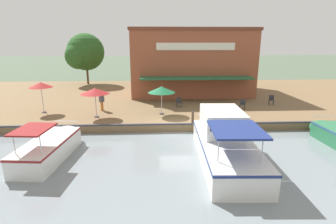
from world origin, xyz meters
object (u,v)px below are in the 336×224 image
Objects in this scene: person_near_entrance at (102,99)px; waterfront_restaurant at (189,61)px; cafe_chair_under_first_umbrella at (271,99)px; motorboat_outer_channel at (222,140)px; patio_umbrella_by_entrance at (41,85)px; tree_downstream_bank at (150,49)px; motorboat_far_downstream at (53,145)px; cafe_chair_mid_patio at (242,104)px; tree_upstream_bank at (84,53)px; patio_umbrella_far_corner at (162,90)px; mooring_post at (193,117)px; cafe_chair_back_row_seat at (179,102)px; patio_umbrella_mid_patio_right at (95,91)px.

waterfront_restaurant is at bearing 136.03° from person_near_entrance.
motorboat_outer_channel reaches higher than cafe_chair_under_first_umbrella.
cafe_chair_under_first_umbrella is at bearing 95.75° from person_near_entrance.
tree_downstream_bank is at bearing 150.26° from patio_umbrella_by_entrance.
motorboat_far_downstream is 0.79× the size of tree_downstream_bank.
tree_upstream_bank is at bearing -130.62° from cafe_chair_mid_patio.
cafe_chair_mid_patio is 17.40m from tree_downstream_bank.
patio_umbrella_far_corner is 0.26× the size of motorboat_outer_channel.
motorboat_outer_channel is (8.30, -3.85, -0.07)m from cafe_chair_mid_patio.
person_near_entrance is 1.75× the size of mooring_post.
mooring_post is (-4.35, -1.06, 0.06)m from motorboat_outer_channel.
patio_umbrella_by_entrance reaches higher than motorboat_outer_channel.
cafe_chair_mid_patio is (-0.38, 16.84, -1.84)m from patio_umbrella_by_entrance.
cafe_chair_mid_patio is at bearing 91.30° from patio_umbrella_by_entrance.
motorboat_far_downstream is at bearing -60.24° from cafe_chair_under_first_umbrella.
person_near_entrance is 0.18× the size of motorboat_outer_channel.
tree_upstream_bank is at bearing -146.77° from mooring_post.
patio_umbrella_by_entrance reaches higher than person_near_entrance.
cafe_chair_under_first_umbrella is 24.54m from tree_upstream_bank.
waterfront_restaurant reaches higher than cafe_chair_back_row_seat.
waterfront_restaurant is 5.08× the size of patio_umbrella_by_entrance.
patio_umbrella_far_corner is (-0.66, 5.09, -0.04)m from patio_umbrella_mid_patio_right.
waterfront_restaurant is 15.39× the size of cafe_chair_back_row_seat.
person_near_entrance is (-1.39, -5.05, -1.02)m from patio_umbrella_far_corner.
patio_umbrella_far_corner is 3.26m from cafe_chair_back_row_seat.
motorboat_outer_channel is at bearing 30.01° from tree_upstream_bank.
patio_umbrella_far_corner is 16.35m from tree_downstream_bank.
patio_umbrella_far_corner is at bearing -155.15° from motorboat_outer_channel.
tree_upstream_bank reaches higher than mooring_post.
cafe_chair_under_first_umbrella is 8.75m from cafe_chair_back_row_seat.
patio_umbrella_mid_patio_right reaches higher than patio_umbrella_far_corner.
patio_umbrella_far_corner is at bearing 32.11° from tree_upstream_bank.
motorboat_far_downstream is at bearing 24.84° from patio_umbrella_by_entrance.
patio_umbrella_far_corner reaches higher than motorboat_outer_channel.
waterfront_restaurant is 14.74m from tree_upstream_bank.
person_near_entrance is (-2.05, 0.04, -1.06)m from patio_umbrella_mid_patio_right.
patio_umbrella_by_entrance is 2.82× the size of mooring_post.
tree_downstream_bank reaches higher than tree_upstream_bank.
cafe_chair_back_row_seat is 0.12× the size of tree_upstream_bank.
motorboat_outer_channel reaches higher than person_near_entrance.
waterfront_restaurant is 13.30m from mooring_post.
patio_umbrella_far_corner is 2.70× the size of cafe_chair_under_first_umbrella.
cafe_chair_mid_patio is at bearing 79.24° from cafe_chair_back_row_seat.
waterfront_restaurant is at bearing -158.05° from cafe_chair_mid_patio.
patio_umbrella_by_entrance is (9.30, -13.25, -1.23)m from waterfront_restaurant.
patio_umbrella_far_corner is at bearing -140.50° from mooring_post.
patio_umbrella_far_corner is 2.70× the size of cafe_chair_mid_patio.
tree_upstream_bank is at bearing -147.89° from patio_umbrella_far_corner.
tree_downstream_bank is (-14.76, -8.19, 4.23)m from cafe_chair_mid_patio.
mooring_post is at bearing -55.80° from cafe_chair_under_first_umbrella.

